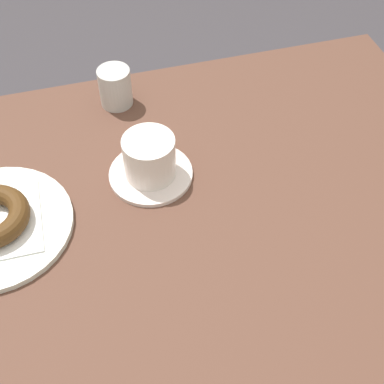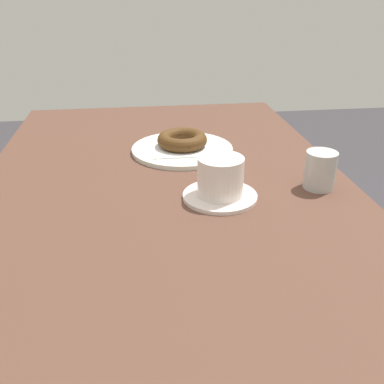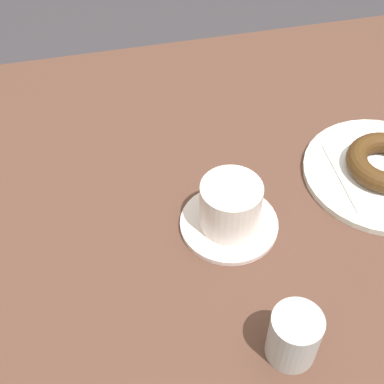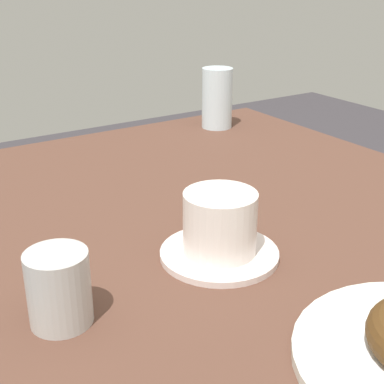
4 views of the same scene
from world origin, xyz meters
name	(u,v)px [view 2 (image 2 of 4)]	position (x,y,z in m)	size (l,w,h in m)	color
table	(168,227)	(0.00, 0.00, 0.64)	(1.18, 0.72, 0.72)	#523428
plate_chocolate_ring	(182,149)	(0.18, -0.05, 0.73)	(0.23, 0.23, 0.01)	silver
napkin_chocolate_ring	(182,147)	(0.18, -0.05, 0.74)	(0.14, 0.14, 0.00)	white
donut_chocolate_ring	(182,140)	(0.18, -0.05, 0.75)	(0.11, 0.11, 0.03)	#482C13
coffee_cup	(220,180)	(-0.06, -0.09, 0.76)	(0.13, 0.13, 0.08)	silver
sugar_jar	(320,170)	(-0.04, -0.28, 0.76)	(0.06, 0.06, 0.07)	#B6B4B1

